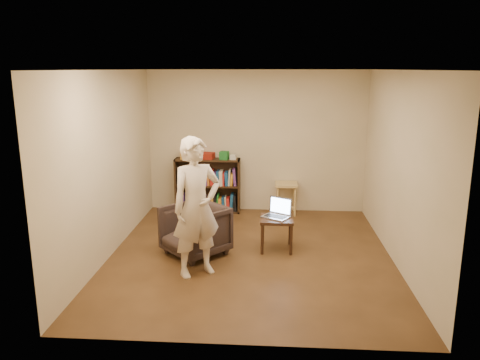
# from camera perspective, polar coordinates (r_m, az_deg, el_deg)

# --- Properties ---
(floor) EXTENTS (4.50, 4.50, 0.00)m
(floor) POSITION_cam_1_polar(r_m,az_deg,el_deg) (6.82, 1.26, -9.14)
(floor) COLOR #3F2914
(floor) RESTS_ON ground
(ceiling) EXTENTS (4.50, 4.50, 0.00)m
(ceiling) POSITION_cam_1_polar(r_m,az_deg,el_deg) (6.29, 1.39, 13.28)
(ceiling) COLOR white
(ceiling) RESTS_ON wall_back
(wall_back) EXTENTS (4.00, 0.00, 4.00)m
(wall_back) POSITION_cam_1_polar(r_m,az_deg,el_deg) (8.64, 2.00, 4.67)
(wall_back) COLOR beige
(wall_back) RESTS_ON floor
(wall_left) EXTENTS (0.00, 4.50, 4.50)m
(wall_left) POSITION_cam_1_polar(r_m,az_deg,el_deg) (6.82, -15.73, 1.79)
(wall_left) COLOR beige
(wall_left) RESTS_ON floor
(wall_right) EXTENTS (0.00, 4.50, 4.50)m
(wall_right) POSITION_cam_1_polar(r_m,az_deg,el_deg) (6.65, 18.81, 1.29)
(wall_right) COLOR beige
(wall_right) RESTS_ON floor
(bookshelf) EXTENTS (1.20, 0.30, 1.00)m
(bookshelf) POSITION_cam_1_polar(r_m,az_deg,el_deg) (8.74, -3.94, -1.01)
(bookshelf) COLOR black
(bookshelf) RESTS_ON floor
(box_yellow) EXTENTS (0.24, 0.19, 0.17)m
(box_yellow) POSITION_cam_1_polar(r_m,az_deg,el_deg) (8.64, -6.59, 3.16)
(box_yellow) COLOR orange
(box_yellow) RESTS_ON bookshelf
(red_cloth) EXTENTS (0.36, 0.29, 0.11)m
(red_cloth) POSITION_cam_1_polar(r_m,az_deg,el_deg) (8.63, -4.29, 2.97)
(red_cloth) COLOR maroon
(red_cloth) RESTS_ON bookshelf
(box_green) EXTENTS (0.18, 0.18, 0.15)m
(box_green) POSITION_cam_1_polar(r_m,az_deg,el_deg) (8.53, -1.94, 3.01)
(box_green) COLOR #1C6B27
(box_green) RESTS_ON bookshelf
(box_white) EXTENTS (0.12, 0.12, 0.08)m
(box_white) POSITION_cam_1_polar(r_m,az_deg,el_deg) (8.53, -0.85, 2.81)
(box_white) COLOR beige
(box_white) RESTS_ON bookshelf
(stool) EXTENTS (0.40, 0.40, 0.58)m
(stool) POSITION_cam_1_polar(r_m,az_deg,el_deg) (8.60, 5.66, -1.11)
(stool) COLOR tan
(stool) RESTS_ON floor
(armchair) EXTENTS (1.11, 1.11, 0.72)m
(armchair) POSITION_cam_1_polar(r_m,az_deg,el_deg) (6.76, -5.51, -6.13)
(armchair) COLOR #312520
(armchair) RESTS_ON floor
(side_table) EXTENTS (0.48, 0.48, 0.49)m
(side_table) POSITION_cam_1_polar(r_m,az_deg,el_deg) (6.91, 4.50, -5.27)
(side_table) COLOR black
(side_table) RESTS_ON floor
(laptop) EXTENTS (0.46, 0.43, 0.28)m
(laptop) POSITION_cam_1_polar(r_m,az_deg,el_deg) (6.92, 4.59, -3.99)
(laptop) COLOR #B6B6BB
(laptop) RESTS_ON side_table
(person) EXTENTS (0.79, 0.73, 1.80)m
(person) POSITION_cam_1_polar(r_m,az_deg,el_deg) (5.96, -5.32, -3.34)
(person) COLOR beige
(person) RESTS_ON floor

